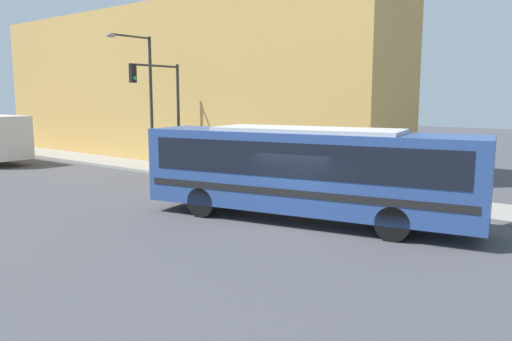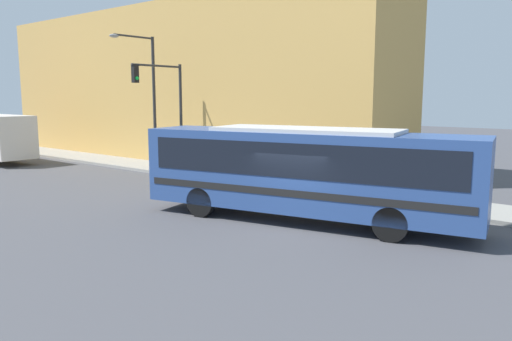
% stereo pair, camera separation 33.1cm
% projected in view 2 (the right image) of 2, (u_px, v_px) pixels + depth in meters
% --- Properties ---
extents(ground_plane, '(120.00, 120.00, 0.00)m').
position_uv_depth(ground_plane, '(297.00, 227.00, 16.81)').
color(ground_plane, '#47474C').
extents(sidewalk, '(2.91, 70.00, 0.17)m').
position_uv_depth(sidewalk, '(103.00, 160.00, 33.84)').
color(sidewalk, gray).
rests_on(sidewalk, ground_plane).
extents(building_facade, '(6.00, 32.94, 10.28)m').
position_uv_depth(building_facade, '(176.00, 85.00, 34.94)').
color(building_facade, tan).
rests_on(building_facade, ground_plane).
extents(city_bus, '(4.70, 11.98, 3.30)m').
position_uv_depth(city_bus, '(305.00, 168.00, 17.25)').
color(city_bus, '#2D4C8C').
rests_on(city_bus, ground_plane).
extents(fire_hydrant, '(0.21, 0.28, 0.67)m').
position_uv_depth(fire_hydrant, '(296.00, 181.00, 22.87)').
color(fire_hydrant, red).
rests_on(fire_hydrant, sidewalk).
extents(traffic_light_pole, '(3.28, 0.35, 5.92)m').
position_uv_depth(traffic_light_pole, '(166.00, 100.00, 26.52)').
color(traffic_light_pole, '#2D2D2D').
rests_on(traffic_light_pole, sidewalk).
extents(parking_meter, '(0.14, 0.14, 1.33)m').
position_uv_depth(parking_meter, '(221.00, 161.00, 25.72)').
color(parking_meter, '#2D2D2D').
rests_on(parking_meter, sidewalk).
extents(street_lamp, '(2.95, 0.28, 7.55)m').
position_uv_depth(street_lamp, '(149.00, 91.00, 28.50)').
color(street_lamp, '#2D2D2D').
rests_on(street_lamp, sidewalk).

